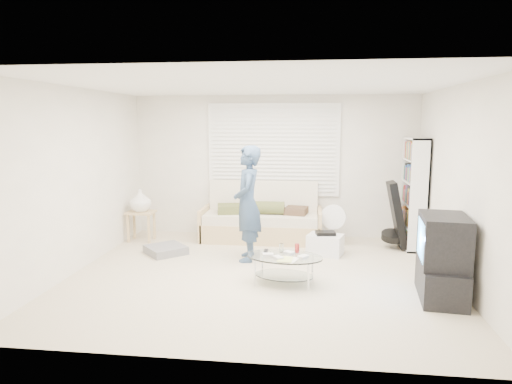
# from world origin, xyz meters

# --- Properties ---
(ground) EXTENTS (5.00, 5.00, 0.00)m
(ground) POSITION_xyz_m (0.00, 0.00, 0.00)
(ground) COLOR #C0B395
(ground) RESTS_ON ground
(room_shell) EXTENTS (5.02, 4.52, 2.51)m
(room_shell) POSITION_xyz_m (0.00, 0.48, 1.63)
(room_shell) COLOR white
(room_shell) RESTS_ON ground
(window_blinds) EXTENTS (2.32, 0.08, 1.62)m
(window_blinds) POSITION_xyz_m (0.00, 2.20, 1.55)
(window_blinds) COLOR silver
(window_blinds) RESTS_ON ground
(futon_sofa) EXTENTS (2.06, 0.83, 1.01)m
(futon_sofa) POSITION_xyz_m (-0.17, 1.87, 0.33)
(futon_sofa) COLOR tan
(futon_sofa) RESTS_ON ground
(grey_floor_pillow) EXTENTS (0.76, 0.76, 0.12)m
(grey_floor_pillow) POSITION_xyz_m (-1.56, 0.83, 0.06)
(grey_floor_pillow) COLOR slate
(grey_floor_pillow) RESTS_ON ground
(side_table) EXTENTS (0.46, 0.37, 0.90)m
(side_table) POSITION_xyz_m (-2.22, 1.54, 0.67)
(side_table) COLOR tan
(side_table) RESTS_ON ground
(bookshelf) EXTENTS (0.28, 0.75, 1.79)m
(bookshelf) POSITION_xyz_m (2.32, 1.68, 0.90)
(bookshelf) COLOR white
(bookshelf) RESTS_ON ground
(guitar_case) EXTENTS (0.41, 0.40, 1.08)m
(guitar_case) POSITION_xyz_m (2.05, 1.57, 0.48)
(guitar_case) COLOR black
(guitar_case) RESTS_ON ground
(floor_fan) EXTENTS (0.43, 0.28, 0.69)m
(floor_fan) POSITION_xyz_m (1.05, 1.66, 0.40)
(floor_fan) COLOR white
(floor_fan) RESTS_ON ground
(storage_bin) EXTENTS (0.60, 0.50, 0.36)m
(storage_bin) POSITION_xyz_m (0.91, 1.09, 0.17)
(storage_bin) COLOR white
(storage_bin) RESTS_ON ground
(tv_unit) EXTENTS (0.58, 0.95, 0.98)m
(tv_unit) POSITION_xyz_m (2.20, -0.53, 0.48)
(tv_unit) COLOR black
(tv_unit) RESTS_ON ground
(coffee_table) EXTENTS (1.05, 0.75, 0.48)m
(coffee_table) POSITION_xyz_m (0.36, -0.27, 0.30)
(coffee_table) COLOR silver
(coffee_table) RESTS_ON ground
(standing_person) EXTENTS (0.47, 0.66, 1.70)m
(standing_person) POSITION_xyz_m (-0.25, 0.68, 0.85)
(standing_person) COLOR navy
(standing_person) RESTS_ON ground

